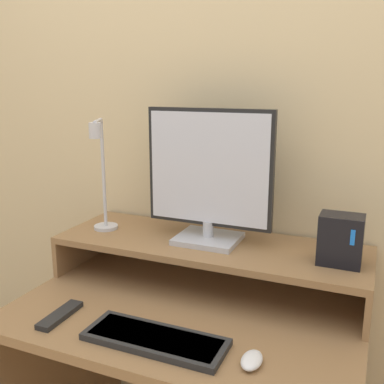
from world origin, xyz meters
The scene contains 9 objects.
wall_back centered at (0.00, 0.74, 1.25)m, with size 6.00×0.05×2.50m.
desk centered at (0.00, 0.35, 0.50)m, with size 1.03×0.70×0.71m.
monitor_shelf centered at (0.00, 0.53, 0.84)m, with size 1.03×0.35×0.15m.
monitor centered at (-0.01, 0.53, 1.08)m, with size 0.42×0.18×0.44m.
desk_lamp centered at (-0.38, 0.47, 1.06)m, with size 0.12×0.17×0.40m.
router_dock centered at (0.42, 0.50, 0.94)m, with size 0.12×0.09×0.15m.
keyboard centered at (0.00, 0.13, 0.72)m, with size 0.38×0.14×0.02m.
mouse centered at (0.26, 0.14, 0.73)m, with size 0.05×0.09×0.03m.
remote_control centered at (-0.31, 0.14, 0.72)m, with size 0.05×0.17×0.02m.
Camera 1 is at (0.50, -0.80, 1.38)m, focal length 42.00 mm.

